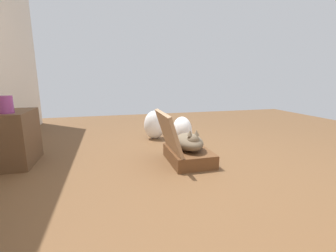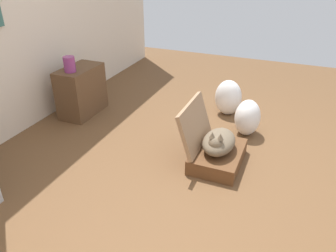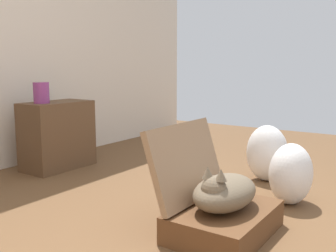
# 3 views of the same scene
# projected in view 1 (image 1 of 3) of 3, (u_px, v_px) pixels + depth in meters

# --- Properties ---
(ground_plane) EXTENTS (7.68, 7.68, 0.00)m
(ground_plane) POSITION_uv_depth(u_px,v_px,m) (212.00, 175.00, 2.14)
(ground_plane) COLOR brown
(ground_plane) RESTS_ON ground
(suitcase_base) EXTENTS (0.59, 0.42, 0.14)m
(suitcase_base) POSITION_uv_depth(u_px,v_px,m) (189.00, 155.00, 2.48)
(suitcase_base) COLOR brown
(suitcase_base) RESTS_ON ground
(suitcase_lid) EXTENTS (0.59, 0.16, 0.42)m
(suitcase_lid) POSITION_uv_depth(u_px,v_px,m) (168.00, 132.00, 2.36)
(suitcase_lid) COLOR #9B7756
(suitcase_lid) RESTS_ON suitcase_base
(cat) EXTENTS (0.52, 0.28, 0.24)m
(cat) POSITION_uv_depth(u_px,v_px,m) (189.00, 141.00, 2.43)
(cat) COLOR brown
(cat) RESTS_ON suitcase_base
(plastic_bag_white) EXTENTS (0.31, 0.26, 0.39)m
(plastic_bag_white) POSITION_uv_depth(u_px,v_px,m) (182.00, 131.00, 3.10)
(plastic_bag_white) COLOR white
(plastic_bag_white) RESTS_ON ground
(plastic_bag_clear) EXTENTS (0.25, 0.31, 0.42)m
(plastic_bag_clear) POSITION_uv_depth(u_px,v_px,m) (155.00, 125.00, 3.39)
(plastic_bag_clear) COLOR white
(plastic_bag_clear) RESTS_ON ground
(side_table) EXTENTS (0.58, 0.32, 0.56)m
(side_table) POSITION_uv_depth(u_px,v_px,m) (16.00, 138.00, 2.38)
(side_table) COLOR brown
(side_table) RESTS_ON ground
(vase_tall) EXTENTS (0.13, 0.13, 0.17)m
(vase_tall) POSITION_uv_depth(u_px,v_px,m) (6.00, 104.00, 2.17)
(vase_tall) COLOR #8C387A
(vase_tall) RESTS_ON side_table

